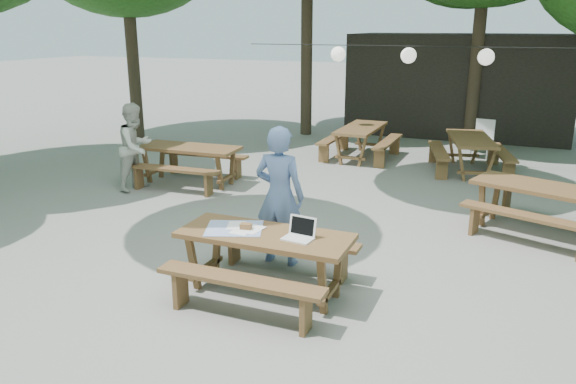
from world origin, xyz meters
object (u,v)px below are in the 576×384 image
(picnic_table_nw, at_px, (189,164))
(plastic_chair, at_px, (481,147))
(woman, at_px, (280,196))
(second_person, at_px, (136,147))
(main_picnic_table, at_px, (265,262))

(picnic_table_nw, height_order, plastic_chair, plastic_chair)
(woman, distance_m, second_person, 4.46)
(second_person, bearing_deg, main_picnic_table, -122.80)
(picnic_table_nw, distance_m, woman, 4.33)
(main_picnic_table, bearing_deg, plastic_chair, 77.60)
(second_person, bearing_deg, picnic_table_nw, -40.79)
(second_person, xyz_separation_m, plastic_chair, (5.92, 5.27, -0.57))
(main_picnic_table, distance_m, picnic_table_nw, 5.07)
(woman, xyz_separation_m, plastic_chair, (2.03, 7.45, -0.66))
(plastic_chair, bearing_deg, main_picnic_table, -91.69)
(picnic_table_nw, bearing_deg, plastic_chair, 38.48)
(woman, height_order, second_person, woman)
(woman, bearing_deg, main_picnic_table, 102.88)
(picnic_table_nw, bearing_deg, second_person, -137.66)
(main_picnic_table, height_order, second_person, second_person)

